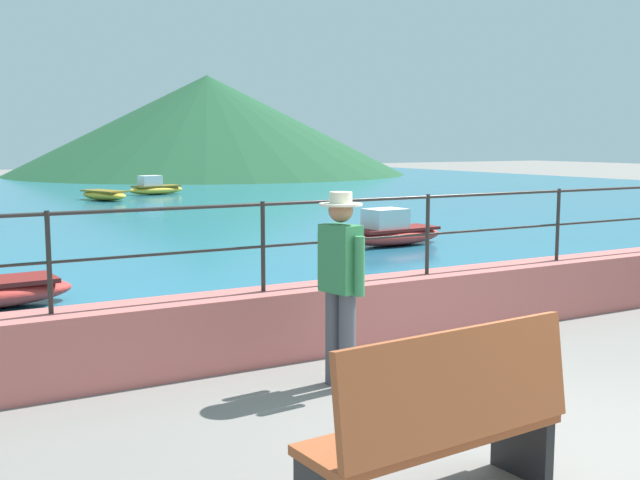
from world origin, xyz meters
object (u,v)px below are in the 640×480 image
at_px(bench_main, 443,421).
at_px(boat_2, 155,188).
at_px(boat_0, 104,195).
at_px(person_walking, 341,279).
at_px(boat_1, 393,232).

xyz_separation_m(bench_main, boat_2, (6.90, 26.75, -0.23)).
bearing_deg(boat_0, person_walking, -99.24).
relative_size(bench_main, boat_2, 0.72).
xyz_separation_m(bench_main, boat_1, (6.39, 9.58, -0.23)).
height_order(person_walking, boat_2, person_walking).
bearing_deg(bench_main, boat_0, 79.99).
bearing_deg(boat_1, boat_2, 88.29).
distance_m(bench_main, boat_2, 27.63).
relative_size(boat_0, boat_2, 1.02).
relative_size(person_walking, boat_0, 0.71).
bearing_deg(boat_1, boat_0, 97.62).
bearing_deg(person_walking, boat_0, 80.76).
height_order(boat_0, boat_2, boat_2).
relative_size(person_walking, boat_1, 0.74).
height_order(bench_main, boat_0, bench_main).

